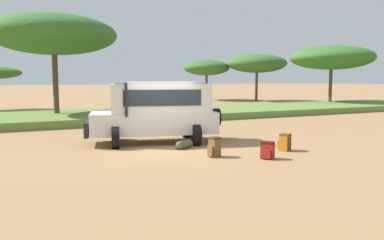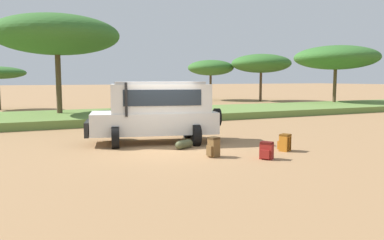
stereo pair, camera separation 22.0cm
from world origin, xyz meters
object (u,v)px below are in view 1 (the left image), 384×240
at_px(backpack_beside_front_wheel, 214,147).
at_px(backpack_near_rear_wheel, 285,142).
at_px(duffel_bag_low_black_case, 184,144).
at_px(acacia_tree_centre_back, 54,35).
at_px(backpack_cluster_center, 267,151).
at_px(acacia_tree_right_mid, 207,68).
at_px(acacia_tree_far_right, 257,64).
at_px(acacia_tree_distant_right, 332,58).
at_px(safari_vehicle, 156,110).

bearing_deg(backpack_beside_front_wheel, backpack_near_rear_wheel, -2.89).
height_order(duffel_bag_low_black_case, acacia_tree_centre_back, acacia_tree_centre_back).
distance_m(backpack_beside_front_wheel, backpack_cluster_center, 1.70).
relative_size(acacia_tree_right_mid, acacia_tree_far_right, 0.87).
height_order(backpack_near_rear_wheel, acacia_tree_right_mid, acacia_tree_right_mid).
relative_size(backpack_near_rear_wheel, acacia_tree_right_mid, 0.10).
bearing_deg(acacia_tree_distant_right, duffel_bag_low_black_case, -147.40).
bearing_deg(backpack_beside_front_wheel, safari_vehicle, 102.18).
bearing_deg(safari_vehicle, acacia_tree_distant_right, 28.73).
bearing_deg(acacia_tree_centre_back, backpack_beside_front_wheel, -75.84).
height_order(backpack_near_rear_wheel, duffel_bag_low_black_case, backpack_near_rear_wheel).
bearing_deg(acacia_tree_far_right, backpack_beside_front_wheel, -127.70).
bearing_deg(acacia_tree_centre_back, acacia_tree_right_mid, 39.93).
xyz_separation_m(backpack_beside_front_wheel, acacia_tree_right_mid, (15.20, 29.44, 3.56)).
bearing_deg(acacia_tree_right_mid, acacia_tree_distant_right, -69.54).
bearing_deg(acacia_tree_distant_right, acacia_tree_centre_back, -176.89).
relative_size(backpack_cluster_center, duffel_bag_low_black_case, 0.71).
height_order(acacia_tree_centre_back, acacia_tree_distant_right, acacia_tree_centre_back).
distance_m(backpack_beside_front_wheel, acacia_tree_right_mid, 33.32).
bearing_deg(backpack_near_rear_wheel, backpack_beside_front_wheel, 177.11).
height_order(acacia_tree_right_mid, acacia_tree_distant_right, acacia_tree_distant_right).
relative_size(duffel_bag_low_black_case, acacia_tree_distant_right, 0.10).
relative_size(safari_vehicle, acacia_tree_right_mid, 0.92).
bearing_deg(backpack_cluster_center, safari_vehicle, 115.50).
bearing_deg(backpack_near_rear_wheel, duffel_bag_low_black_case, 147.67).
bearing_deg(acacia_tree_centre_back, backpack_cluster_center, -71.84).
bearing_deg(safari_vehicle, duffel_bag_low_black_case, -74.06).
xyz_separation_m(backpack_beside_front_wheel, duffel_bag_low_black_case, (-0.27, 1.79, -0.16)).
xyz_separation_m(backpack_beside_front_wheel, acacia_tree_centre_back, (-3.48, 13.80, 4.86)).
bearing_deg(acacia_tree_right_mid, safari_vehicle, -121.51).
bearing_deg(acacia_tree_centre_back, duffel_bag_low_black_case, -75.04).
xyz_separation_m(acacia_tree_centre_back, acacia_tree_far_right, (22.97, 11.42, -0.88)).
bearing_deg(backpack_near_rear_wheel, safari_vehicle, 134.55).
bearing_deg(backpack_near_rear_wheel, acacia_tree_centre_back, 114.18).
relative_size(acacia_tree_centre_back, acacia_tree_right_mid, 1.31).
height_order(backpack_beside_front_wheel, backpack_cluster_center, backpack_beside_front_wheel).
bearing_deg(acacia_tree_centre_back, acacia_tree_distant_right, 3.11).
bearing_deg(backpack_beside_front_wheel, acacia_tree_far_right, 52.30).
relative_size(acacia_tree_centre_back, acacia_tree_far_right, 1.14).
distance_m(acacia_tree_right_mid, acacia_tree_far_right, 6.03).
relative_size(backpack_beside_front_wheel, acacia_tree_centre_back, 0.08).
distance_m(safari_vehicle, acacia_tree_right_mid, 30.61).
bearing_deg(backpack_beside_front_wheel, acacia_tree_centre_back, 104.16).
height_order(backpack_near_rear_wheel, acacia_tree_centre_back, acacia_tree_centre_back).
relative_size(backpack_near_rear_wheel, acacia_tree_centre_back, 0.08).
distance_m(backpack_beside_front_wheel, backpack_near_rear_wheel, 2.78).
distance_m(acacia_tree_far_right, acacia_tree_distant_right, 10.17).
relative_size(backpack_cluster_center, acacia_tree_far_right, 0.08).
xyz_separation_m(backpack_beside_front_wheel, backpack_near_rear_wheel, (2.78, -0.14, -0.03)).
bearing_deg(backpack_beside_front_wheel, backpack_cluster_center, -36.05).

